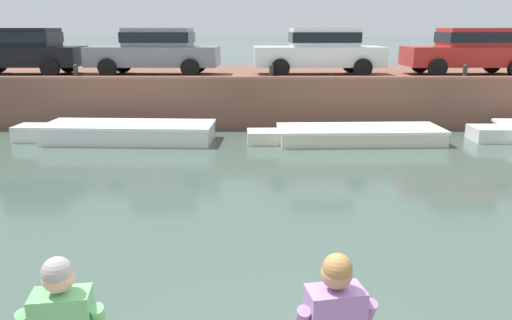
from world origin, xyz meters
The scene contains 12 objects.
ground_plane centered at (0.00, 6.13, 0.00)m, with size 400.00×400.00×0.00m, color #42564C.
far_quay_wall centered at (0.00, 15.27, 0.80)m, with size 60.00×6.00×1.61m, color brown.
far_wall_coping centered at (0.00, 12.39, 1.65)m, with size 60.00×0.24×0.08m, color #925F4C.
boat_moored_west_white centered at (-4.07, 10.62, 0.26)m, with size 5.71×1.83×0.53m.
boat_moored_central_cream centered at (2.48, 10.51, 0.21)m, with size 5.52×1.78×0.43m.
car_leftmost_black centered at (-8.05, 13.74, 2.45)m, with size 4.05×2.12×1.54m.
car_left_inner_grey centered at (-3.59, 13.73, 2.45)m, with size 4.34×2.01×1.54m.
car_centre_white centered at (1.91, 13.73, 2.45)m, with size 4.31×2.10×1.54m.
car_right_inner_red centered at (6.93, 13.73, 2.45)m, with size 4.13×1.96×1.54m.
mooring_bollard_west centered at (-5.90, 12.52, 1.85)m, with size 0.15×0.15×0.45m.
mooring_bollard_mid centered at (0.25, 12.52, 1.85)m, with size 0.15×0.15×0.45m.
mooring_bollard_east centered at (6.34, 12.52, 1.85)m, with size 0.15×0.15×0.45m.
Camera 1 is at (-0.23, -3.33, 3.12)m, focal length 35.00 mm.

